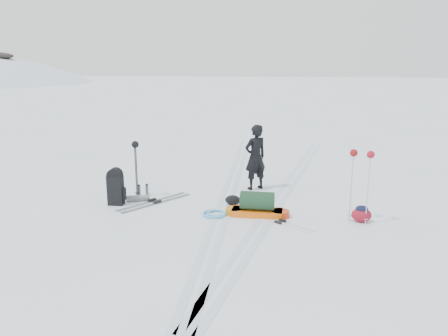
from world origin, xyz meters
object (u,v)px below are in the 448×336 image
Objects in this scene: pulk_sled at (257,206)px; ski_poles_black at (135,151)px; expedition_rucksack at (118,187)px; skier at (255,157)px.

pulk_sled is 0.99× the size of ski_poles_black.
ski_poles_black reaches higher than expedition_rucksack.
skier is 1.94× the size of expedition_rucksack.
skier is 1.22× the size of pulk_sled.
expedition_rucksack is 1.00m from ski_poles_black.
expedition_rucksack is at bearing 175.96° from pulk_sled.
expedition_rucksack is at bearing -115.03° from ski_poles_black.
skier reaches higher than expedition_rucksack.
ski_poles_black is (-2.83, -1.27, 0.31)m from skier.
pulk_sled is (0.28, -2.09, -0.66)m from skier.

